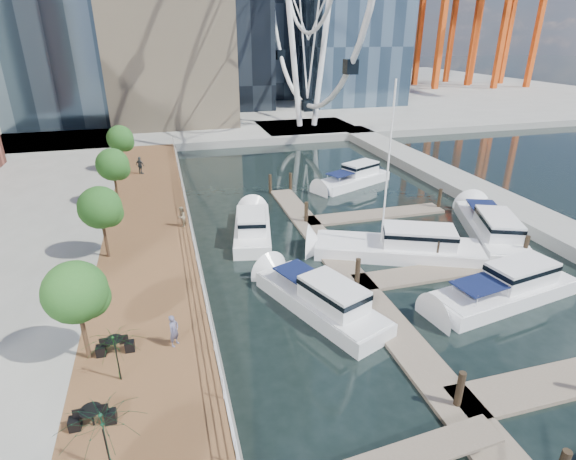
# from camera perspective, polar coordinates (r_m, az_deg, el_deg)

# --- Properties ---
(ground) EXTENTS (520.00, 520.00, 0.00)m
(ground) POSITION_cam_1_polar(r_m,az_deg,el_deg) (20.67, 10.04, -19.13)
(ground) COLOR black
(ground) RESTS_ON ground
(boardwalk) EXTENTS (6.00, 60.00, 1.00)m
(boardwalk) POSITION_cam_1_polar(r_m,az_deg,el_deg) (31.47, -17.22, -2.68)
(boardwalk) COLOR brown
(boardwalk) RESTS_ON ground
(seawall) EXTENTS (0.25, 60.00, 1.00)m
(seawall) POSITION_cam_1_polar(r_m,az_deg,el_deg) (31.45, -11.78, -2.09)
(seawall) COLOR #595954
(seawall) RESTS_ON ground
(land_far) EXTENTS (200.00, 114.00, 1.00)m
(land_far) POSITION_cam_1_polar(r_m,az_deg,el_deg) (116.41, -12.46, 16.61)
(land_far) COLOR gray
(land_far) RESTS_ON ground
(breakwater) EXTENTS (4.00, 60.00, 1.00)m
(breakwater) POSITION_cam_1_polar(r_m,az_deg,el_deg) (45.18, 22.56, 4.59)
(breakwater) COLOR gray
(breakwater) RESTS_ON ground
(pier) EXTENTS (14.00, 12.00, 1.00)m
(pier) POSITION_cam_1_polar(r_m,az_deg,el_deg) (70.08, 2.41, 12.68)
(pier) COLOR gray
(pier) RESTS_ON ground
(railing) EXTENTS (0.10, 60.00, 1.05)m
(railing) POSITION_cam_1_polar(r_m,az_deg,el_deg) (31.02, -12.12, -0.40)
(railing) COLOR white
(railing) RESTS_ON boardwalk
(floating_docks) EXTENTS (16.00, 34.00, 2.60)m
(floating_docks) POSITION_cam_1_polar(r_m,az_deg,el_deg) (30.99, 15.72, -2.93)
(floating_docks) COLOR #6D6051
(floating_docks) RESTS_ON ground
(port_cranes) EXTENTS (40.00, 52.00, 38.00)m
(port_cranes) POSITION_cam_1_polar(r_m,az_deg,el_deg) (132.48, 20.88, 25.01)
(port_cranes) COLOR #D84C14
(port_cranes) RESTS_ON ground
(street_trees) EXTENTS (2.60, 42.60, 4.60)m
(street_trees) POSITION_cam_1_polar(r_m,az_deg,el_deg) (29.35, -22.77, 2.63)
(street_trees) COLOR #3F2B1C
(street_trees) RESTS_ON ground
(yacht_foreground) EXTENTS (10.32, 4.27, 2.15)m
(yacht_foreground) POSITION_cam_1_polar(r_m,az_deg,el_deg) (28.57, 25.54, -8.05)
(yacht_foreground) COLOR silver
(yacht_foreground) RESTS_ON ground
(pedestrian_near) EXTENTS (0.65, 0.67, 1.54)m
(pedestrian_near) POSITION_cam_1_polar(r_m,az_deg,el_deg) (21.13, -14.29, -12.28)
(pedestrian_near) COLOR #53526D
(pedestrian_near) RESTS_ON boardwalk
(pedestrian_mid) EXTENTS (0.79, 0.89, 1.51)m
(pedestrian_mid) POSITION_cam_1_polar(r_m,az_deg,el_deg) (33.34, -13.38, 1.64)
(pedestrian_mid) COLOR gray
(pedestrian_mid) RESTS_ON boardwalk
(pedestrian_far) EXTENTS (1.05, 1.00, 1.75)m
(pedestrian_far) POSITION_cam_1_polar(r_m,az_deg,el_deg) (47.35, -18.26, 7.80)
(pedestrian_far) COLOR #363E43
(pedestrian_far) RESTS_ON boardwalk
(moored_yachts) EXTENTS (22.70, 37.24, 11.50)m
(moored_yachts) POSITION_cam_1_polar(r_m,az_deg,el_deg) (31.74, 13.49, -3.01)
(moored_yachts) COLOR white
(moored_yachts) RESTS_ON ground
(cafe_seating) EXTENTS (3.61, 11.31, 2.47)m
(cafe_seating) POSITION_cam_1_polar(r_m,az_deg,el_deg) (16.60, -21.29, -23.59)
(cafe_seating) COLOR black
(cafe_seating) RESTS_ON ground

